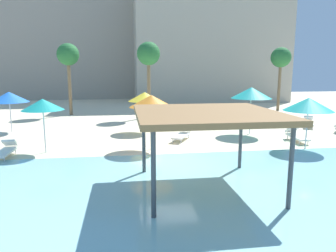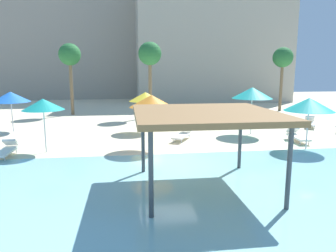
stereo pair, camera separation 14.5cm
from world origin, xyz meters
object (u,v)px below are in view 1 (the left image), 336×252
object	(u,v)px
beach_umbrella_teal_4	(309,104)
lounge_chair_1	(182,134)
beach_umbrella_blue_3	(9,97)
palm_tree_1	(149,55)
beach_umbrella_teal_6	(43,105)
beach_umbrella_teal_5	(251,93)
lounge_chair_2	(308,122)
lounge_chair_0	(6,150)
palm_tree_0	(68,56)
beach_umbrella_orange_2	(151,101)
shade_pavilion	(207,116)
lounge_chair_4	(296,135)
beach_umbrella_yellow_7	(145,97)
palm_tree_2	(281,59)

from	to	relation	value
beach_umbrella_teal_4	lounge_chair_1	xyz separation A→B (m)	(-5.79, 3.07, -1.97)
beach_umbrella_blue_3	palm_tree_1	world-z (taller)	palm_tree_1
beach_umbrella_teal_6	palm_tree_1	size ratio (longest dim) A/B	0.42
beach_umbrella_teal_4	beach_umbrella_teal_5	distance (m)	4.30
lounge_chair_1	lounge_chair_2	xyz separation A→B (m)	(9.58, 2.80, 0.00)
beach_umbrella_teal_4	lounge_chair_0	xyz separation A→B (m)	(-14.54, 0.64, -1.97)
palm_tree_0	beach_umbrella_teal_4	bearing A→B (deg)	-46.39
beach_umbrella_blue_3	beach_umbrella_teal_6	size ratio (longest dim) A/B	0.99
beach_umbrella_orange_2	palm_tree_0	xyz separation A→B (m)	(-6.01, 13.23, 2.66)
shade_pavilion	lounge_chair_4	bearing A→B (deg)	42.36
beach_umbrella_yellow_7	lounge_chair_1	distance (m)	3.89
beach_umbrella_teal_6	lounge_chair_4	distance (m)	13.63
shade_pavilion	beach_umbrella_teal_4	distance (m)	7.82
beach_umbrella_teal_6	beach_umbrella_yellow_7	size ratio (longest dim) A/B	1.02
shade_pavilion	lounge_chair_1	bearing A→B (deg)	85.44
beach_umbrella_yellow_7	beach_umbrella_blue_3	bearing A→B (deg)	172.47
lounge_chair_4	palm_tree_0	size ratio (longest dim) A/B	0.31
lounge_chair_4	palm_tree_2	size ratio (longest dim) A/B	0.32
shade_pavilion	beach_umbrella_yellow_7	bearing A→B (deg)	97.38
beach_umbrella_blue_3	shade_pavilion	bearing A→B (deg)	-49.06
beach_umbrella_teal_5	lounge_chair_1	world-z (taller)	beach_umbrella_teal_5
lounge_chair_1	lounge_chair_4	size ratio (longest dim) A/B	1.01
shade_pavilion	lounge_chair_1	xyz separation A→B (m)	(0.60, 7.56, -2.18)
palm_tree_0	palm_tree_1	size ratio (longest dim) A/B	1.00
beach_umbrella_teal_5	lounge_chair_0	bearing A→B (deg)	-165.40
beach_umbrella_teal_4	lounge_chair_0	distance (m)	14.69
beach_umbrella_teal_6	lounge_chair_1	world-z (taller)	beach_umbrella_teal_6
beach_umbrella_orange_2	beach_umbrella_yellow_7	size ratio (longest dim) A/B	1.08
beach_umbrella_teal_6	lounge_chair_2	bearing A→B (deg)	15.51
lounge_chair_4	beach_umbrella_blue_3	bearing A→B (deg)	-103.17
lounge_chair_4	palm_tree_2	distance (m)	14.49
beach_umbrella_orange_2	beach_umbrella_blue_3	size ratio (longest dim) A/B	1.06
beach_umbrella_orange_2	beach_umbrella_teal_5	world-z (taller)	beach_umbrella_teal_5
lounge_chair_0	palm_tree_0	bearing A→B (deg)	177.57
beach_umbrella_blue_3	palm_tree_1	size ratio (longest dim) A/B	0.42
beach_umbrella_teal_5	beach_umbrella_teal_6	bearing A→B (deg)	-166.21
beach_umbrella_orange_2	beach_umbrella_teal_6	size ratio (longest dim) A/B	1.05
lounge_chair_0	lounge_chair_1	size ratio (longest dim) A/B	0.98
lounge_chair_1	palm_tree_1	distance (m)	10.16
beach_umbrella_teal_6	lounge_chair_4	size ratio (longest dim) A/B	1.36
beach_umbrella_teal_5	lounge_chair_0	world-z (taller)	beach_umbrella_teal_5
beach_umbrella_orange_2	lounge_chair_0	bearing A→B (deg)	-175.58
lounge_chair_0	lounge_chair_4	distance (m)	15.14
beach_umbrella_orange_2	palm_tree_0	world-z (taller)	palm_tree_0
beach_umbrella_teal_5	palm_tree_1	world-z (taller)	palm_tree_1
lounge_chair_0	lounge_chair_4	size ratio (longest dim) A/B	0.99
palm_tree_1	palm_tree_2	distance (m)	13.09
beach_umbrella_teal_5	lounge_chair_4	world-z (taller)	beach_umbrella_teal_5
lounge_chair_0	palm_tree_1	bearing A→B (deg)	147.15
beach_umbrella_orange_2	lounge_chair_1	size ratio (longest dim) A/B	1.42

